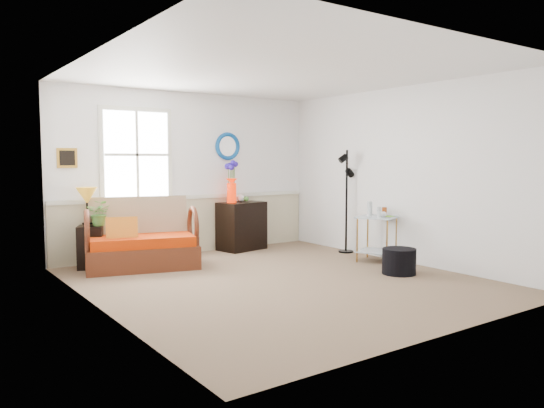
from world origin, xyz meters
TOP-DOWN VIEW (x-y plane):
  - floor at (0.00, 0.00)m, footprint 4.50×5.00m
  - ceiling at (0.00, 0.00)m, footprint 4.50×5.00m
  - walls at (0.00, 0.00)m, footprint 4.51×5.01m
  - wainscot at (0.00, 2.48)m, footprint 4.46×0.02m
  - chair_rail at (0.00, 2.47)m, footprint 4.46×0.04m
  - window at (-0.90, 2.47)m, footprint 1.14×0.06m
  - picture at (-1.92, 2.48)m, footprint 0.28×0.03m
  - mirror at (0.70, 2.48)m, footprint 0.47×0.07m
  - loveseat at (-1.12, 1.78)m, footprint 1.69×1.23m
  - throw_pillow at (-1.41, 1.74)m, footprint 0.43×0.23m
  - lamp_stand at (-1.71, 2.18)m, footprint 0.45×0.45m
  - table_lamp at (-1.73, 2.22)m, footprint 0.40×0.40m
  - potted_plant at (-1.60, 2.10)m, footprint 0.48×0.49m
  - cabinet at (0.84, 2.26)m, footprint 0.83×0.62m
  - flower_vase at (0.65, 2.27)m, footprint 0.27×0.27m
  - side_table at (1.95, 0.21)m, footprint 0.71×0.71m
  - tabletop_items at (1.99, 0.22)m, footprint 0.45×0.45m
  - floor_lamp at (2.10, 1.04)m, footprint 0.31×0.31m
  - ottoman at (1.54, -0.59)m, footprint 0.52×0.52m

SIDE VIEW (x-z plane):
  - floor at x=0.00m, z-range -0.01..0.01m
  - ottoman at x=1.54m, z-range 0.00..0.34m
  - lamp_stand at x=-1.71m, z-range 0.00..0.60m
  - side_table at x=1.95m, z-range 0.00..0.68m
  - cabinet at x=0.84m, z-range 0.00..0.81m
  - wainscot at x=0.00m, z-range 0.00..0.90m
  - loveseat at x=-1.12m, z-range 0.00..0.99m
  - throw_pillow at x=-1.41m, z-range 0.32..0.74m
  - potted_plant at x=-1.60m, z-range 0.60..0.88m
  - tabletop_items at x=1.99m, z-range 0.68..0.91m
  - floor_lamp at x=2.10m, z-range 0.00..1.68m
  - table_lamp at x=-1.73m, z-range 0.60..1.14m
  - chair_rail at x=0.00m, z-range 0.89..0.95m
  - flower_vase at x=0.65m, z-range 0.81..1.49m
  - walls at x=0.00m, z-range 0.00..2.60m
  - picture at x=-1.92m, z-range 1.41..1.69m
  - window at x=-0.90m, z-range 0.88..2.32m
  - mirror at x=0.70m, z-range 1.51..1.99m
  - ceiling at x=0.00m, z-range 2.60..2.60m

